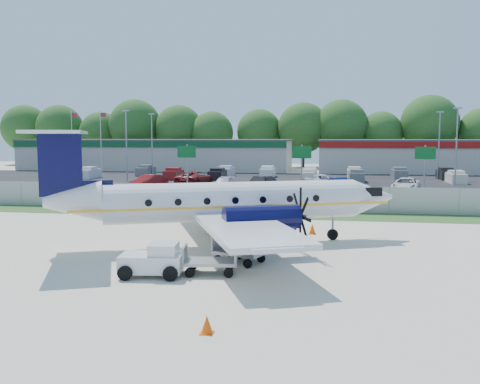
% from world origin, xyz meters
% --- Properties ---
extents(ground, '(170.00, 170.00, 0.00)m').
position_xyz_m(ground, '(0.00, 0.00, 0.00)').
color(ground, beige).
rests_on(ground, ground).
extents(grass_verge, '(170.00, 4.00, 0.02)m').
position_xyz_m(grass_verge, '(0.00, 12.00, 0.01)').
color(grass_verge, '#2D561E').
rests_on(grass_verge, ground).
extents(access_road, '(170.00, 8.00, 0.02)m').
position_xyz_m(access_road, '(0.00, 19.00, 0.01)').
color(access_road, black).
rests_on(access_road, ground).
extents(parking_lot, '(170.00, 32.00, 0.02)m').
position_xyz_m(parking_lot, '(0.00, 40.00, 0.01)').
color(parking_lot, black).
rests_on(parking_lot, ground).
extents(perimeter_fence, '(120.00, 0.06, 1.99)m').
position_xyz_m(perimeter_fence, '(0.00, 14.00, 1.00)').
color(perimeter_fence, gray).
rests_on(perimeter_fence, ground).
extents(building_west, '(46.40, 12.40, 5.24)m').
position_xyz_m(building_west, '(-24.00, 61.98, 2.63)').
color(building_west, '#BDB7AA').
rests_on(building_west, ground).
extents(building_east, '(44.40, 12.40, 5.24)m').
position_xyz_m(building_east, '(26.00, 61.98, 2.63)').
color(building_east, '#BDB7AA').
rests_on(building_east, ground).
extents(sign_left, '(1.80, 0.26, 5.00)m').
position_xyz_m(sign_left, '(-8.00, 22.91, 3.61)').
color(sign_left, gray).
rests_on(sign_left, ground).
extents(sign_mid, '(1.80, 0.26, 5.00)m').
position_xyz_m(sign_mid, '(3.00, 22.91, 3.61)').
color(sign_mid, gray).
rests_on(sign_mid, ground).
extents(sign_right, '(1.80, 0.26, 5.00)m').
position_xyz_m(sign_right, '(14.00, 22.91, 3.61)').
color(sign_right, gray).
rests_on(sign_right, ground).
extents(flagpole_west, '(1.06, 0.12, 10.00)m').
position_xyz_m(flagpole_west, '(-35.92, 55.00, 5.64)').
color(flagpole_west, silver).
rests_on(flagpole_west, ground).
extents(flagpole_east, '(1.06, 0.12, 10.00)m').
position_xyz_m(flagpole_east, '(-30.92, 55.00, 5.64)').
color(flagpole_east, silver).
rests_on(flagpole_east, ground).
extents(light_pole_nw, '(0.90, 0.35, 9.09)m').
position_xyz_m(light_pole_nw, '(-20.00, 38.00, 5.23)').
color(light_pole_nw, gray).
rests_on(light_pole_nw, ground).
extents(light_pole_ne, '(0.90, 0.35, 9.09)m').
position_xyz_m(light_pole_ne, '(20.00, 38.00, 5.23)').
color(light_pole_ne, gray).
rests_on(light_pole_ne, ground).
extents(light_pole_sw, '(0.90, 0.35, 9.09)m').
position_xyz_m(light_pole_sw, '(-20.00, 48.00, 5.23)').
color(light_pole_sw, gray).
rests_on(light_pole_sw, ground).
extents(light_pole_se, '(0.90, 0.35, 9.09)m').
position_xyz_m(light_pole_se, '(20.00, 48.00, 5.23)').
color(light_pole_se, gray).
rests_on(light_pole_se, ground).
extents(tree_line, '(112.00, 6.00, 14.00)m').
position_xyz_m(tree_line, '(0.00, 74.00, 0.00)').
color(tree_line, '#225017').
rests_on(tree_line, ground).
extents(aircraft, '(19.63, 19.07, 6.08)m').
position_xyz_m(aircraft, '(0.13, 0.70, 2.35)').
color(aircraft, silver).
rests_on(aircraft, ground).
extents(pushback_tug, '(2.71, 2.09, 1.38)m').
position_xyz_m(pushback_tug, '(-1.62, -6.04, 0.66)').
color(pushback_tug, silver).
rests_on(pushback_tug, ground).
extents(baggage_cart_near, '(2.46, 1.68, 1.20)m').
position_xyz_m(baggage_cart_near, '(0.61, -5.36, 0.56)').
color(baggage_cart_near, gray).
rests_on(baggage_cart_near, ground).
extents(baggage_cart_far, '(2.60, 2.08, 1.19)m').
position_xyz_m(baggage_cart_far, '(1.51, -3.29, 0.55)').
color(baggage_cart_far, gray).
rests_on(baggage_cart_far, ground).
extents(cone_nose, '(0.44, 0.44, 0.62)m').
position_xyz_m(cone_nose, '(4.59, 4.66, 0.29)').
color(cone_nose, '#F44F07').
rests_on(cone_nose, ground).
extents(cone_port_wing, '(0.39, 0.39, 0.55)m').
position_xyz_m(cone_port_wing, '(2.01, -12.09, 0.26)').
color(cone_port_wing, '#F44F07').
rests_on(cone_port_wing, ground).
extents(cone_starboard_wing, '(0.40, 0.40, 0.56)m').
position_xyz_m(cone_starboard_wing, '(-5.26, 8.09, 0.27)').
color(cone_starboard_wing, '#F44F07').
rests_on(cone_starboard_wing, ground).
extents(road_car_west, '(6.45, 4.49, 1.64)m').
position_xyz_m(road_car_west, '(-19.23, 18.11, 0.00)').
color(road_car_west, black).
rests_on(road_car_west, ground).
extents(road_car_mid, '(4.94, 3.51, 1.56)m').
position_xyz_m(road_car_mid, '(11.31, 19.66, 0.00)').
color(road_car_mid, beige).
rests_on(road_car_mid, ground).
extents(parked_car_a, '(3.27, 5.25, 1.63)m').
position_xyz_m(parked_car_a, '(-13.79, 28.37, 0.00)').
color(parked_car_a, maroon).
rests_on(parked_car_a, ground).
extents(parked_car_b, '(2.04, 4.70, 1.35)m').
position_xyz_m(parked_car_b, '(-5.67, 29.26, 0.00)').
color(parked_car_b, silver).
rests_on(parked_car_b, ground).
extents(parked_car_c, '(2.92, 5.21, 1.63)m').
position_xyz_m(parked_car_c, '(-1.47, 28.11, 0.00)').
color(parked_car_c, black).
rests_on(parked_car_c, ground).
extents(parked_car_d, '(2.97, 4.83, 1.50)m').
position_xyz_m(parked_car_d, '(6.64, 29.33, 0.00)').
color(parked_car_d, navy).
rests_on(parked_car_d, ground).
extents(parked_car_e, '(3.76, 5.97, 1.54)m').
position_xyz_m(parked_car_e, '(13.39, 29.78, 0.00)').
color(parked_car_e, silver).
rests_on(parked_car_e, ground).
extents(parked_car_f, '(3.78, 6.45, 1.69)m').
position_xyz_m(parked_car_f, '(-10.16, 34.25, 0.00)').
color(parked_car_f, maroon).
rests_on(parked_car_f, ground).
extents(parked_car_g, '(4.09, 5.88, 1.49)m').
position_xyz_m(parked_car_g, '(4.38, 34.29, 0.00)').
color(parked_car_g, silver).
rests_on(parked_car_g, ground).
extents(far_parking_rows, '(56.00, 10.00, 1.60)m').
position_xyz_m(far_parking_rows, '(0.00, 45.00, 0.00)').
color(far_parking_rows, gray).
rests_on(far_parking_rows, ground).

